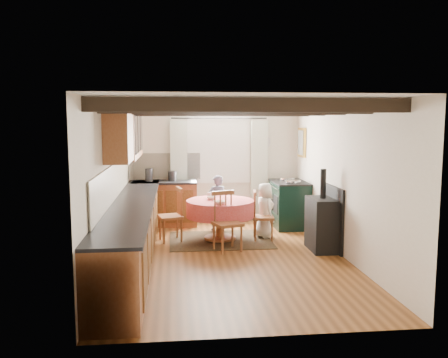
{
  "coord_description": "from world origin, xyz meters",
  "views": [
    {
      "loc": [
        -0.85,
        -7.12,
        2.13
      ],
      "look_at": [
        0.0,
        0.8,
        1.15
      ],
      "focal_mm": 37.53,
      "sensor_mm": 36.0,
      "label": 1
    }
  ],
  "objects": [
    {
      "name": "ceiling",
      "position": [
        0.0,
        0.0,
        2.4
      ],
      "size": [
        3.6,
        5.5,
        0.0
      ],
      "primitive_type": "cube",
      "color": "white",
      "rests_on": "ground"
    },
    {
      "name": "wall_picture",
      "position": [
        1.77,
        2.3,
        1.7
      ],
      "size": [
        0.04,
        0.5,
        0.6
      ],
      "primitive_type": "cube",
      "color": "gold",
      "rests_on": "wall_right"
    },
    {
      "name": "wall_cabinet_solid",
      "position": [
        -1.63,
        -0.3,
        1.9
      ],
      "size": [
        0.34,
        0.9,
        0.7
      ],
      "primitive_type": "cube",
      "color": "brown",
      "rests_on": "wall_left"
    },
    {
      "name": "curtain_rod",
      "position": [
        0.1,
        2.65,
        2.2
      ],
      "size": [
        2.0,
        0.03,
        0.03
      ],
      "primitive_type": "cylinder",
      "rotation": [
        0.0,
        1.57,
        0.0
      ],
      "color": "black",
      "rests_on": "wall_back"
    },
    {
      "name": "worktop_left",
      "position": [
        -1.48,
        0.0,
        0.9
      ],
      "size": [
        0.64,
        5.3,
        0.04
      ],
      "primitive_type": "cube",
      "color": "black",
      "rests_on": "base_cabinet_left"
    },
    {
      "name": "beam_e",
      "position": [
        0.0,
        2.0,
        2.31
      ],
      "size": [
        3.6,
        0.16,
        0.16
      ],
      "primitive_type": "cube",
      "color": "black",
      "rests_on": "ceiling"
    },
    {
      "name": "wall_back",
      "position": [
        0.0,
        2.75,
        1.2
      ],
      "size": [
        3.6,
        0.0,
        2.4
      ],
      "primitive_type": "cube",
      "color": "silver",
      "rests_on": "ground"
    },
    {
      "name": "curtain_left",
      "position": [
        -0.75,
        2.65,
        1.1
      ],
      "size": [
        0.35,
        0.1,
        2.1
      ],
      "primitive_type": "cube",
      "color": "#B0C8A1",
      "rests_on": "wall_back"
    },
    {
      "name": "wall_cabinet_glass",
      "position": [
        -1.63,
        1.2,
        1.95
      ],
      "size": [
        0.34,
        1.8,
        0.9
      ],
      "primitive_type": "cube",
      "color": "brown",
      "rests_on": "wall_left"
    },
    {
      "name": "cast_iron_stove",
      "position": [
        1.58,
        0.27,
        0.68
      ],
      "size": [
        0.41,
        0.68,
        1.36
      ],
      "primitive_type": null,
      "color": "black",
      "rests_on": "floor"
    },
    {
      "name": "wall_plate",
      "position": [
        1.05,
        2.72,
        1.7
      ],
      "size": [
        0.3,
        0.02,
        0.3
      ],
      "primitive_type": "cylinder",
      "rotation": [
        1.57,
        0.0,
        0.0
      ],
      "color": "silver",
      "rests_on": "wall_back"
    },
    {
      "name": "child_far",
      "position": [
        -0.02,
        1.91,
        0.55
      ],
      "size": [
        0.45,
        0.35,
        1.09
      ],
      "primitive_type": "imported",
      "rotation": [
        0.0,
        0.0,
        3.39
      ],
      "color": "#525468",
      "rests_on": "floor"
    },
    {
      "name": "bowl_a",
      "position": [
        -0.08,
        0.72,
        0.76
      ],
      "size": [
        0.26,
        0.26,
        0.05
      ],
      "primitive_type": "imported",
      "rotation": [
        0.0,
        0.0,
        1.79
      ],
      "color": "silver",
      "rests_on": "dining_table"
    },
    {
      "name": "curtain_right",
      "position": [
        0.95,
        2.65,
        1.1
      ],
      "size": [
        0.35,
        0.1,
        2.1
      ],
      "primitive_type": "cube",
      "color": "#B0C8A1",
      "rests_on": "wall_back"
    },
    {
      "name": "base_cabinet_left",
      "position": [
        -1.5,
        0.0,
        0.44
      ],
      "size": [
        0.6,
        5.3,
        0.88
      ],
      "primitive_type": "cube",
      "color": "brown",
      "rests_on": "floor"
    },
    {
      "name": "window_pane",
      "position": [
        0.1,
        2.74,
        1.6
      ],
      "size": [
        1.2,
        0.01,
        1.4
      ],
      "primitive_type": "cube",
      "color": "white",
      "rests_on": "wall_back"
    },
    {
      "name": "canister_tall",
      "position": [
        -1.36,
        2.41,
        1.05
      ],
      "size": [
        0.16,
        0.16,
        0.27
      ],
      "primitive_type": "cylinder",
      "color": "#262628",
      "rests_on": "worktop_back"
    },
    {
      "name": "window_frame",
      "position": [
        0.1,
        2.73,
        1.6
      ],
      "size": [
        1.34,
        0.03,
        1.54
      ],
      "primitive_type": "cube",
      "color": "white",
      "rests_on": "wall_back"
    },
    {
      "name": "wall_left",
      "position": [
        -1.8,
        0.0,
        1.2
      ],
      "size": [
        0.0,
        5.5,
        2.4
      ],
      "primitive_type": "cube",
      "color": "silver",
      "rests_on": "ground"
    },
    {
      "name": "splash_left",
      "position": [
        -1.78,
        0.3,
        1.2
      ],
      "size": [
        0.02,
        4.5,
        0.55
      ],
      "primitive_type": "cube",
      "color": "beige",
      "rests_on": "wall_left"
    },
    {
      "name": "chair_left",
      "position": [
        -0.92,
        1.12,
        0.48
      ],
      "size": [
        0.52,
        0.5,
        0.97
      ],
      "primitive_type": null,
      "rotation": [
        0.0,
        0.0,
        -1.34
      ],
      "color": "brown",
      "rests_on": "floor"
    },
    {
      "name": "bowl_b",
      "position": [
        -0.19,
        1.19,
        0.76
      ],
      "size": [
        0.21,
        0.21,
        0.05
      ],
      "primitive_type": "imported",
      "rotation": [
        0.0,
        0.0,
        6.01
      ],
      "color": "silver",
      "rests_on": "dining_table"
    },
    {
      "name": "beam_b",
      "position": [
        0.0,
        -1.0,
        2.31
      ],
      "size": [
        3.6,
        0.16,
        0.16
      ],
      "primitive_type": "cube",
      "color": "black",
      "rests_on": "ceiling"
    },
    {
      "name": "floor",
      "position": [
        0.0,
        0.0,
        0.0
      ],
      "size": [
        3.6,
        5.5,
        0.0
      ],
      "primitive_type": "cube",
      "color": "brown",
      "rests_on": "ground"
    },
    {
      "name": "canister_wide",
      "position": [
        -0.89,
        2.5,
        1.02
      ],
      "size": [
        0.18,
        0.18,
        0.2
      ],
      "primitive_type": "cylinder",
      "color": "#262628",
      "rests_on": "worktop_back"
    },
    {
      "name": "chair_near",
      "position": [
        0.02,
        0.39,
        0.49
      ],
      "size": [
        0.55,
        0.56,
        0.99
      ],
      "primitive_type": null,
      "rotation": [
        0.0,
        0.0,
        0.35
      ],
      "color": "brown",
      "rests_on": "floor"
    },
    {
      "name": "child_right",
      "position": [
        0.8,
        1.22,
        0.51
      ],
      "size": [
        0.43,
        0.56,
        1.01
      ],
      "primitive_type": "imported",
      "rotation": [
        0.0,
        0.0,
        1.82
      ],
      "color": "white",
      "rests_on": "floor"
    },
    {
      "name": "cup",
      "position": [
        -0.19,
        1.4,
        0.78
      ],
      "size": [
        0.11,
        0.11,
        0.1
      ],
      "primitive_type": "imported",
      "rotation": [
        0.0,
        0.0,
        6.21
      ],
      "color": "silver",
      "rests_on": "dining_table"
    },
    {
      "name": "beam_c",
      "position": [
        0.0,
        0.0,
        2.31
      ],
      "size": [
        3.6,
        0.16,
        0.16
      ],
      "primitive_type": "cube",
      "color": "black",
      "rests_on": "ceiling"
    },
    {
      "name": "wall_front",
      "position": [
        0.0,
        -2.75,
        1.2
      ],
      "size": [
        3.6,
        0.0,
        2.4
      ],
      "primitive_type": "cube",
      "color": "silver",
      "rests_on": "ground"
    },
    {
      "name": "aga_range",
      "position": [
        1.47,
        2.06,
        0.47
      ],
      "size": [
        0.67,
        1.03,
        0.95
      ],
      "primitive_type": null,
      "color": "black",
      "rests_on": "floor"
    },
    {
      "name": "rug",
      "position": [
        -0.04,
        1.09,
        0.01
      ],
      "size": [
        1.81,
        1.41,
        0.01
      ],
      "primitive_type": "cube",
      "color": "#4C3B1E",
      "rests_on": "floor"
    },
    {
      "name": "dining_table",
      "position": [
        -0.04,
        1.09,
        0.37
      ],
      "size": [
        1.21,
        1.21,
        0.73
      ],
      "primitive_type": null,
      "color": "#D96A6C",
      "rests_on": "floor"
    },
    {
      "name": "chair_right",
      "position": [
        0.74,
        1.04,
        0.45
      ],
      "size": [
        0.45,
        0.43,
        0.9
      ],
      "primitive_type": null,
      "rotation": [
        0.0,
        0.0,
        1.46
      ],
      "color": "brown",
      "rests_on": "floor"
    },
    {
      "name": "wall_right",
      "position": [
        1.8,
        0.0,
        1.2
      ],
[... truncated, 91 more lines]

